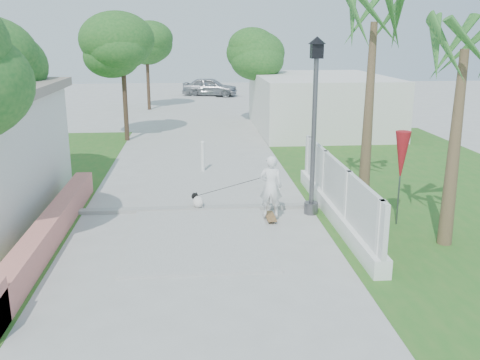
{
  "coord_description": "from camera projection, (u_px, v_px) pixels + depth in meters",
  "views": [
    {
      "loc": [
        -0.07,
        -7.42,
        4.47
      ],
      "look_at": [
        1.01,
        4.92,
        1.1
      ],
      "focal_mm": 40.0,
      "sensor_mm": 36.0,
      "label": 1
    }
  ],
  "objects": [
    {
      "name": "pink_wall",
      "position": [
        44.0,
        237.0,
        11.37
      ],
      "size": [
        0.45,
        8.2,
        0.8
      ],
      "color": "#DE8272",
      "rests_on": "ground"
    },
    {
      "name": "skateboarder",
      "position": [
        237.0,
        187.0,
        13.59
      ],
      "size": [
        2.1,
        1.56,
        1.64
      ],
      "rotation": [
        0.0,
        0.0,
        2.96
      ],
      "color": "olive",
      "rests_on": "ground"
    },
    {
      "name": "tree_left_mid",
      "position": [
        1.0,
        71.0,
        15.09
      ],
      "size": [
        3.2,
        3.2,
        4.85
      ],
      "color": "#4C3826",
      "rests_on": "ground"
    },
    {
      "name": "lattice_fence",
      "position": [
        336.0,
        199.0,
        13.26
      ],
      "size": [
        0.35,
        7.0,
        1.5
      ],
      "color": "white",
      "rests_on": "ground"
    },
    {
      "name": "tree_path_left",
      "position": [
        123.0,
        51.0,
        22.42
      ],
      "size": [
        3.4,
        3.4,
        5.23
      ],
      "color": "#4C3826",
      "rests_on": "ground"
    },
    {
      "name": "tree_path_far",
      "position": [
        147.0,
        46.0,
        32.05
      ],
      "size": [
        3.2,
        3.2,
        5.17
      ],
      "color": "#4C3826",
      "rests_on": "ground"
    },
    {
      "name": "building_right",
      "position": [
        320.0,
        103.0,
        25.78
      ],
      "size": [
        6.0,
        8.0,
        2.6
      ],
      "primitive_type": "cube",
      "color": "silver",
      "rests_on": "ground"
    },
    {
      "name": "path_strip",
      "position": [
        195.0,
        124.0,
        27.53
      ],
      "size": [
        3.2,
        36.0,
        0.06
      ],
      "primitive_type": "cube",
      "color": "#B7B7B2",
      "rests_on": "ground"
    },
    {
      "name": "ground",
      "position": [
        203.0,
        332.0,
        8.31
      ],
      "size": [
        90.0,
        90.0,
        0.0
      ],
      "primitive_type": "plane",
      "color": "#B7B7B2",
      "rests_on": "ground"
    },
    {
      "name": "palm_near",
      "position": [
        464.0,
        61.0,
        10.8
      ],
      "size": [
        1.8,
        1.8,
        4.7
      ],
      "color": "brown",
      "rests_on": "ground"
    },
    {
      "name": "dog",
      "position": [
        198.0,
        201.0,
        14.1
      ],
      "size": [
        0.43,
        0.6,
        0.43
      ],
      "rotation": [
        0.0,
        0.0,
        0.38
      ],
      "color": "white",
      "rests_on": "ground"
    },
    {
      "name": "parked_car",
      "position": [
        210.0,
        87.0,
        40.09
      ],
      "size": [
        4.34,
        2.5,
        1.39
      ],
      "primitive_type": "imported",
      "rotation": [
        0.0,
        0.0,
        1.35
      ],
      "color": "#A7AAAE",
      "rests_on": "ground"
    },
    {
      "name": "palm_far",
      "position": [
        373.0,
        34.0,
        13.77
      ],
      "size": [
        1.8,
        1.8,
        5.3
      ],
      "color": "brown",
      "rests_on": "ground"
    },
    {
      "name": "tree_path_right",
      "position": [
        258.0,
        55.0,
        26.87
      ],
      "size": [
        3.0,
        3.0,
        4.79
      ],
      "color": "#4C3826",
      "rests_on": "ground"
    },
    {
      "name": "patio_umbrella",
      "position": [
        402.0,
        157.0,
        12.6
      ],
      "size": [
        0.36,
        0.36,
        2.3
      ],
      "color": "#59595E",
      "rests_on": "ground"
    },
    {
      "name": "grass_right",
      "position": [
        423.0,
        184.0,
        16.59
      ],
      "size": [
        8.0,
        20.0,
        0.01
      ],
      "primitive_type": "cube",
      "color": "#276720",
      "rests_on": "ground"
    },
    {
      "name": "bollard",
      "position": [
        203.0,
        156.0,
        17.79
      ],
      "size": [
        0.14,
        0.14,
        1.09
      ],
      "color": "white",
      "rests_on": "ground"
    },
    {
      "name": "street_lamp",
      "position": [
        314.0,
        120.0,
        13.2
      ],
      "size": [
        0.44,
        0.44,
        4.44
      ],
      "color": "#59595E",
      "rests_on": "ground"
    },
    {
      "name": "curb",
      "position": [
        198.0,
        209.0,
        14.07
      ],
      "size": [
        6.5,
        0.25,
        0.1
      ],
      "primitive_type": "cube",
      "color": "#999993",
      "rests_on": "ground"
    }
  ]
}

